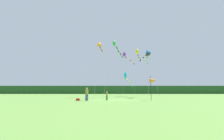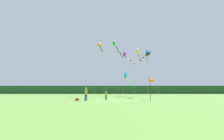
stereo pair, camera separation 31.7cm
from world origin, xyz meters
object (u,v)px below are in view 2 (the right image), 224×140
Objects in this scene: banner_flag_pole at (152,81)px; kite_green at (116,47)px; kite_black at (147,53)px; person_adult at (86,93)px; kite_purple at (126,56)px; kite_yellow at (138,52)px; kite_blue at (148,53)px; person_child at (106,95)px; kite_orange at (100,44)px; kite_cyan at (127,78)px; cooler_box at (77,100)px.

kite_green is at bearing 114.62° from banner_flag_pole.
kite_black is (1.47, 9.44, 6.37)m from banner_flag_pole.
kite_black is (10.61, 9.93, 8.11)m from person_adult.
kite_yellow reaches higher than kite_purple.
kite_green is 1.12× the size of kite_blue.
kite_green is (1.59, 10.16, 10.05)m from person_child.
kite_orange is (-8.47, 11.48, 8.81)m from banner_flag_pole.
kite_green is at bearing -13.02° from kite_orange.
kite_blue is 1.22× the size of kite_cyan.
kite_orange reaches higher than person_child.
kite_orange reaches higher than kite_green.
kite_purple is 6.68m from kite_black.
kite_black reaches higher than kite_cyan.
cooler_box is 16.31m from kite_green.
person_adult is 14.09m from kite_cyan.
kite_black is (9.94, -2.04, -2.44)m from kite_orange.
kite_orange is 9.46m from kite_cyan.
kite_blue reaches higher than person_adult.
cooler_box is (-1.16, -0.00, -0.82)m from person_adult.
kite_blue is (6.54, -1.23, -1.68)m from kite_green.
kite_orange is at bearing 81.29° from cooler_box.
kite_cyan is 6.71m from kite_black.
person_child is (2.67, 0.98, -0.28)m from person_adult.
kite_purple is (6.73, 15.34, 8.68)m from person_adult.
kite_orange reaches higher than kite_black.
banner_flag_pole is 16.56m from kite_purple.
kite_orange is at bearing 168.52° from kite_blue.
kite_green is at bearing 64.04° from cooler_box.
kite_blue is (11.97, 9.92, 8.91)m from cooler_box.
cooler_box is 17.92m from kite_blue.
cooler_box is at bearing -139.84° from kite_black.
kite_cyan is (-3.40, -5.77, -7.00)m from kite_yellow.
kite_cyan is (2.33, 0.90, -6.61)m from kite_green.
kite_cyan is at bearing 152.26° from kite_black.
kite_green reaches higher than banner_flag_pole.
kite_blue is 1.06× the size of kite_black.
cooler_box is 14.87m from kite_cyan.
kite_blue is at bearing -10.62° from kite_green.
cooler_box is 0.05× the size of kite_black.
kite_purple is 4.99m from kite_green.
cooler_box is at bearing -117.24° from kite_purple.
banner_flag_pole is 11.91m from kite_cyan.
person_adult reaches higher than cooler_box.
kite_orange is 1.01× the size of kite_yellow.
banner_flag_pole is at bearing -98.84° from kite_black.
kite_purple reaches higher than banner_flag_pole.
kite_yellow reaches higher than kite_cyan.
banner_flag_pole is at bearing 2.78° from cooler_box.
person_adult is at bearing -113.70° from kite_purple.
banner_flag_pole is 0.39× the size of kite_cyan.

